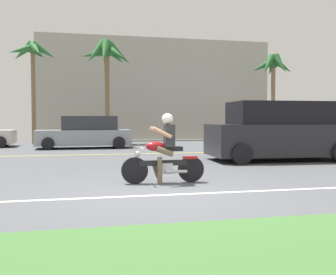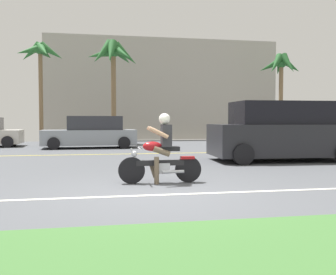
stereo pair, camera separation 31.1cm
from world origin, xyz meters
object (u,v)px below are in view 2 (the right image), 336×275
object	(u,v)px
motorcyclist	(161,154)
suv_nearby	(282,132)
parked_car_1	(91,133)
palm_tree_1	(114,58)
palm_tree_2	(40,57)
palm_tree_0	(281,70)

from	to	relation	value
motorcyclist	suv_nearby	bearing A→B (deg)	38.58
parked_car_1	palm_tree_1	world-z (taller)	palm_tree_1
suv_nearby	motorcyclist	bearing A→B (deg)	-141.42
parked_car_1	suv_nearby	bearing A→B (deg)	-48.25
palm_tree_1	parked_car_1	bearing A→B (deg)	-110.69
suv_nearby	parked_car_1	xyz separation A→B (m)	(-6.26, 7.02, -0.23)
parked_car_1	palm_tree_1	size ratio (longest dim) A/B	0.76
palm_tree_1	palm_tree_2	xyz separation A→B (m)	(-4.04, 0.59, 0.00)
motorcyclist	parked_car_1	xyz separation A→B (m)	(-1.59, 10.75, 0.08)
motorcyclist	palm_tree_2	world-z (taller)	palm_tree_2
suv_nearby	parked_car_1	world-z (taller)	suv_nearby
parked_car_1	palm_tree_2	distance (m)	6.32
suv_nearby	palm_tree_0	xyz separation A→B (m)	(5.69, 11.46, 3.62)
motorcyclist	palm_tree_2	xyz separation A→B (m)	(-4.38, 14.64, 4.20)
parked_car_1	palm_tree_0	world-z (taller)	palm_tree_0
motorcyclist	palm_tree_1	xyz separation A→B (m)	(-0.34, 14.06, 4.20)
suv_nearby	palm_tree_1	xyz separation A→B (m)	(-5.01, 10.33, 3.89)
palm_tree_0	palm_tree_1	xyz separation A→B (m)	(-10.70, -1.13, 0.26)
motorcyclist	palm_tree_1	distance (m)	14.67
motorcyclist	parked_car_1	bearing A→B (deg)	98.43
motorcyclist	suv_nearby	xyz separation A→B (m)	(4.67, 3.73, 0.31)
motorcyclist	palm_tree_0	world-z (taller)	palm_tree_0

